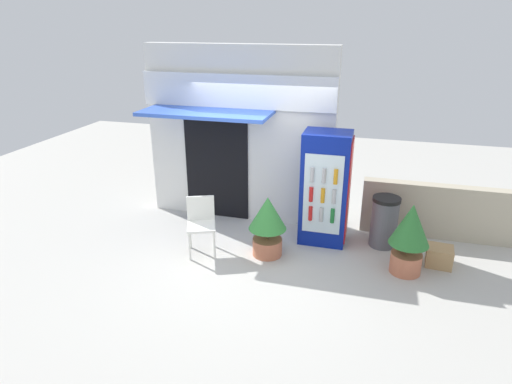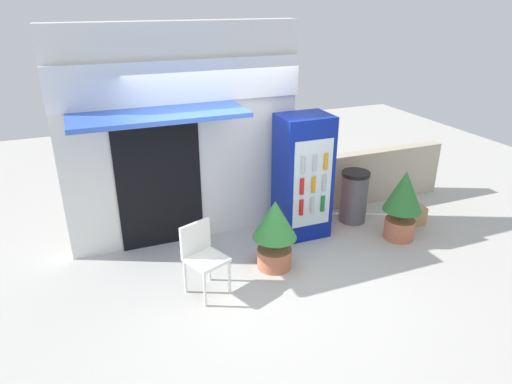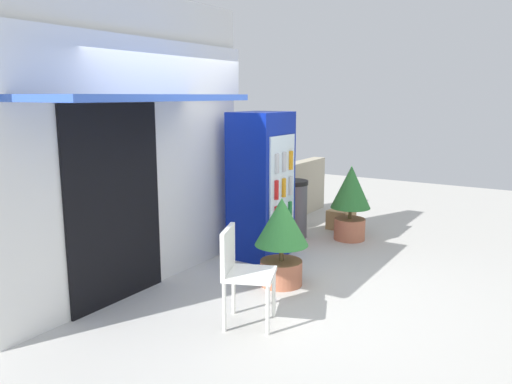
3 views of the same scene
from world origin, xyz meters
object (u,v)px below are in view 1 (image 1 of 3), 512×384
at_px(drink_cooler, 325,188).
at_px(cardboard_box, 439,256).
at_px(plastic_chair, 201,221).
at_px(potted_plant_curbside, 410,234).
at_px(potted_plant_near_shop, 268,222).
at_px(trash_bin, 384,222).

distance_m(drink_cooler, cardboard_box, 2.01).
distance_m(plastic_chair, potted_plant_curbside, 3.15).
bearing_deg(plastic_chair, drink_cooler, 26.17).
xyz_separation_m(drink_cooler, potted_plant_near_shop, (-0.79, -0.74, -0.36)).
xyz_separation_m(potted_plant_curbside, trash_bin, (-0.33, 0.77, -0.20)).
bearing_deg(plastic_chair, cardboard_box, 8.42).
distance_m(plastic_chair, trash_bin, 2.97).
relative_size(potted_plant_near_shop, potted_plant_curbside, 0.90).
bearing_deg(drink_cooler, cardboard_box, -11.20).
xyz_separation_m(potted_plant_curbside, cardboard_box, (0.50, 0.34, -0.48)).
bearing_deg(potted_plant_near_shop, potted_plant_curbside, 0.89).
xyz_separation_m(drink_cooler, cardboard_box, (1.81, -0.36, -0.79)).
bearing_deg(cardboard_box, drink_cooler, 168.80).
bearing_deg(potted_plant_curbside, plastic_chair, -176.45).
xyz_separation_m(plastic_chair, potted_plant_near_shop, (1.04, 0.16, 0.04)).
height_order(plastic_chair, cardboard_box, plastic_chair).
height_order(drink_cooler, potted_plant_near_shop, drink_cooler).
bearing_deg(cardboard_box, potted_plant_curbside, -145.60).
relative_size(trash_bin, cardboard_box, 2.27).
relative_size(drink_cooler, potted_plant_curbside, 1.72).
xyz_separation_m(drink_cooler, potted_plant_curbside, (1.31, -0.70, -0.30)).
distance_m(plastic_chair, cardboard_box, 3.70).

